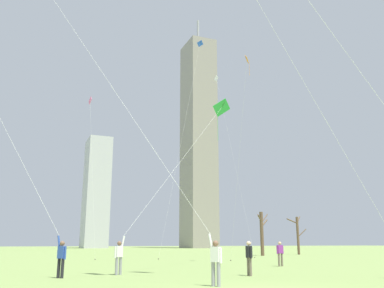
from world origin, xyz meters
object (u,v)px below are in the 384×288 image
object	(u,v)px
kite_flyer_far_back_green	(151,209)
distant_kite_high_overhead_orange	(245,86)
bystander_watching_nearby	(249,256)
bare_tree_rightmost	(262,232)
distant_kite_drifting_left_pink	(91,112)
bystander_far_off_by_trees	(280,252)
kite_flyer_foreground_right_red	(354,175)
distant_kite_low_near_trees_white	(220,97)
kite_flyer_midfield_right_purple	(155,164)
bare_tree_leftmost	(298,234)
kite_flyer_midfield_center_yellow	(36,204)
distant_kite_drifting_right_blue	(196,65)

from	to	relation	value
kite_flyer_far_back_green	distant_kite_high_overhead_orange	size ratio (longest dim) A/B	0.69
bystander_watching_nearby	bare_tree_rightmost	bearing A→B (deg)	57.18
bystander_watching_nearby	bare_tree_rightmost	distance (m)	32.82
distant_kite_high_overhead_orange	distant_kite_drifting_left_pink	world-z (taller)	distant_kite_high_overhead_orange
bystander_far_off_by_trees	bystander_watching_nearby	bearing A→B (deg)	-133.45
kite_flyer_foreground_right_red	distant_kite_low_near_trees_white	size ratio (longest dim) A/B	0.76
distant_kite_high_overhead_orange	distant_kite_drifting_left_pink	bearing A→B (deg)	127.88
kite_flyer_midfield_right_purple	kite_flyer_foreground_right_red	bearing A→B (deg)	-11.63
kite_flyer_midfield_right_purple	bystander_watching_nearby	bearing A→B (deg)	16.68
distant_kite_high_overhead_orange	bare_tree_leftmost	distance (m)	29.50
kite_flyer_midfield_center_yellow	kite_flyer_foreground_right_red	world-z (taller)	kite_flyer_midfield_center_yellow
kite_flyer_midfield_center_yellow	distant_kite_drifting_right_blue	xyz separation A→B (m)	(17.40, 21.79, 19.20)
kite_flyer_midfield_center_yellow	bystander_watching_nearby	xyz separation A→B (m)	(9.72, -3.00, -2.43)
kite_flyer_midfield_center_yellow	kite_flyer_far_back_green	bearing A→B (deg)	11.35
kite_flyer_foreground_right_red	kite_flyer_far_back_green	size ratio (longest dim) A/B	1.42
kite_flyer_midfield_right_purple	kite_flyer_midfield_center_yellow	xyz separation A→B (m)	(-4.43, 4.59, -1.45)
distant_kite_low_near_trees_white	distant_kite_drifting_left_pink	distance (m)	16.20
distant_kite_high_overhead_orange	bare_tree_rightmost	size ratio (longest dim) A/B	3.22
bystander_far_off_by_trees	distant_kite_drifting_right_blue	distance (m)	28.39
kite_flyer_foreground_right_red	distant_kite_drifting_right_blue	distance (m)	33.69
kite_flyer_midfield_center_yellow	distant_kite_drifting_right_blue	size ratio (longest dim) A/B	0.70
kite_flyer_far_back_green	bystander_far_off_by_trees	size ratio (longest dim) A/B	7.39
bystander_watching_nearby	kite_flyer_far_back_green	bearing A→B (deg)	131.21
bystander_far_off_by_trees	distant_kite_low_near_trees_white	size ratio (longest dim) A/B	0.07
kite_flyer_midfield_center_yellow	bare_tree_rightmost	bearing A→B (deg)	41.75
distant_kite_high_overhead_orange	bare_tree_leftmost	size ratio (longest dim) A/B	3.30
kite_flyer_midfield_center_yellow	distant_kite_drifting_left_pink	size ratio (longest dim) A/B	1.07
kite_flyer_midfield_center_yellow	bystander_watching_nearby	distance (m)	10.46
kite_flyer_far_back_green	bystander_watching_nearby	bearing A→B (deg)	-48.79
distant_kite_low_near_trees_white	bare_tree_leftmost	bearing A→B (deg)	19.52
bystander_watching_nearby	bare_tree_leftmost	xyz separation A→B (m)	(25.33, 30.52, 1.90)
distant_kite_drifting_right_blue	distant_kite_high_overhead_orange	bearing A→B (deg)	-94.79
distant_kite_drifting_right_blue	bystander_watching_nearby	bearing A→B (deg)	-107.22
kite_flyer_midfield_center_yellow	kite_flyer_foreground_right_red	xyz separation A→B (m)	(13.37, -6.43, 1.24)
kite_flyer_midfield_center_yellow	distant_kite_high_overhead_orange	world-z (taller)	kite_flyer_midfield_center_yellow
distant_kite_drifting_left_pink	distant_kite_low_near_trees_white	bearing A→B (deg)	0.98
bystander_far_off_by_trees	bare_tree_leftmost	xyz separation A→B (m)	(19.21, 24.05, 1.90)
distant_kite_low_near_trees_white	bystander_watching_nearby	bearing A→B (deg)	-113.86
kite_flyer_foreground_right_red	distant_kite_high_overhead_orange	xyz separation A→B (m)	(2.89, 14.60, 10.16)
bystander_far_off_by_trees	distant_kite_drifting_left_pink	size ratio (longest dim) A/B	0.09
kite_flyer_foreground_right_red	distant_kite_drifting_left_pink	size ratio (longest dim) A/B	0.99
kite_flyer_foreground_right_red	distant_kite_drifting_left_pink	xyz separation A→B (m)	(-8.09, 28.71, 10.69)
bystander_far_off_by_trees	distant_kite_high_overhead_orange	bearing A→B (deg)	84.97
kite_flyer_midfield_right_purple	kite_flyer_midfield_center_yellow	size ratio (longest dim) A/B	1.01
bystander_watching_nearby	bare_tree_leftmost	bearing A→B (deg)	50.31
bare_tree_leftmost	bystander_watching_nearby	bearing A→B (deg)	-129.69
kite_flyer_far_back_green	distant_kite_drifting_right_blue	distance (m)	30.33
distant_kite_high_overhead_orange	bare_tree_rightmost	world-z (taller)	distant_kite_high_overhead_orange
kite_flyer_foreground_right_red	distant_kite_drifting_right_blue	xyz separation A→B (m)	(4.03, 28.22, 17.95)
distant_kite_drifting_left_pink	kite_flyer_midfield_right_purple	bearing A→B (deg)	-91.83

